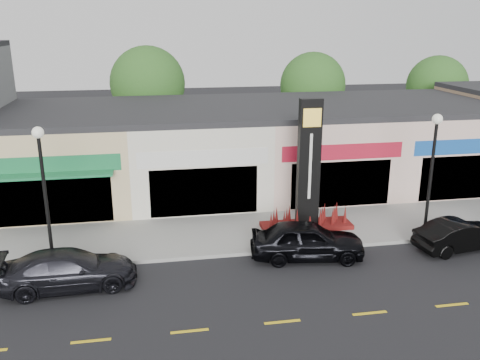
{
  "coord_description": "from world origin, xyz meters",
  "views": [
    {
      "loc": [
        -3.82,
        -16.88,
        9.25
      ],
      "look_at": [
        -0.17,
        4.0,
        2.69
      ],
      "focal_mm": 38.0,
      "sensor_mm": 36.0,
      "label": 1
    }
  ],
  "objects_px": {
    "lamp_east_near": "(432,163)",
    "car_dark_sedan": "(69,270)",
    "lamp_west_near": "(44,182)",
    "pylon_sign": "(308,184)",
    "car_black_sedan": "(307,240)",
    "car_black_conv": "(460,235)"
  },
  "relations": [
    {
      "from": "lamp_east_near",
      "to": "car_dark_sedan",
      "type": "height_order",
      "value": "lamp_east_near"
    },
    {
      "from": "lamp_west_near",
      "to": "pylon_sign",
      "type": "distance_m",
      "value": 11.19
    },
    {
      "from": "lamp_west_near",
      "to": "car_black_sedan",
      "type": "relative_size",
      "value": 1.19
    },
    {
      "from": "lamp_east_near",
      "to": "pylon_sign",
      "type": "distance_m",
      "value": 5.42
    },
    {
      "from": "lamp_west_near",
      "to": "pylon_sign",
      "type": "height_order",
      "value": "pylon_sign"
    },
    {
      "from": "lamp_west_near",
      "to": "car_black_conv",
      "type": "bearing_deg",
      "value": -4.8
    },
    {
      "from": "pylon_sign",
      "to": "car_black_conv",
      "type": "relative_size",
      "value": 1.51
    },
    {
      "from": "car_black_sedan",
      "to": "car_black_conv",
      "type": "height_order",
      "value": "car_black_sedan"
    },
    {
      "from": "lamp_west_near",
      "to": "car_dark_sedan",
      "type": "height_order",
      "value": "lamp_west_near"
    },
    {
      "from": "lamp_west_near",
      "to": "car_black_conv",
      "type": "xyz_separation_m",
      "value": [
        16.82,
        -1.41,
        -2.82
      ]
    },
    {
      "from": "car_dark_sedan",
      "to": "lamp_west_near",
      "type": "bearing_deg",
      "value": 21.47
    },
    {
      "from": "lamp_east_near",
      "to": "lamp_west_near",
      "type": "bearing_deg",
      "value": 180.0
    },
    {
      "from": "lamp_east_near",
      "to": "pylon_sign",
      "type": "relative_size",
      "value": 0.91
    },
    {
      "from": "lamp_east_near",
      "to": "car_black_sedan",
      "type": "relative_size",
      "value": 1.19
    },
    {
      "from": "lamp_west_near",
      "to": "car_dark_sedan",
      "type": "bearing_deg",
      "value": -64.82
    },
    {
      "from": "lamp_west_near",
      "to": "pylon_sign",
      "type": "bearing_deg",
      "value": 8.77
    },
    {
      "from": "pylon_sign",
      "to": "car_black_sedan",
      "type": "height_order",
      "value": "pylon_sign"
    },
    {
      "from": "lamp_east_near",
      "to": "car_dark_sedan",
      "type": "bearing_deg",
      "value": -172.67
    },
    {
      "from": "lamp_east_near",
      "to": "car_black_conv",
      "type": "xyz_separation_m",
      "value": [
        0.82,
        -1.41,
        -2.82
      ]
    },
    {
      "from": "car_black_conv",
      "to": "lamp_east_near",
      "type": "bearing_deg",
      "value": 20.93
    },
    {
      "from": "car_dark_sedan",
      "to": "car_black_conv",
      "type": "height_order",
      "value": "car_dark_sedan"
    },
    {
      "from": "car_dark_sedan",
      "to": "car_black_sedan",
      "type": "relative_size",
      "value": 1.05
    }
  ]
}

